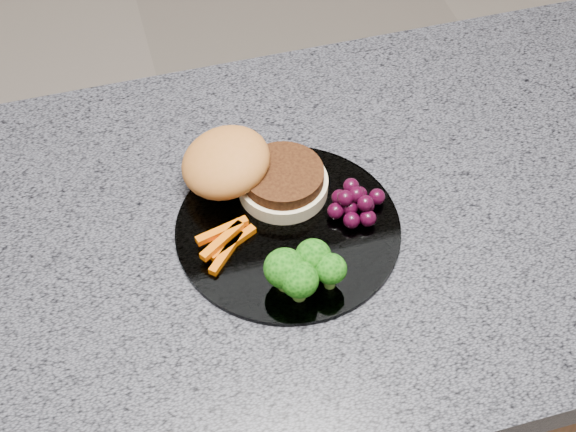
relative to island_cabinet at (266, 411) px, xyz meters
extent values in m
cube|color=brown|center=(0.00, 0.00, 0.00)|extent=(1.20, 0.60, 0.86)
cube|color=#52535D|center=(0.00, 0.00, 0.45)|extent=(1.20, 0.60, 0.04)
cylinder|color=white|center=(0.03, -0.01, 0.47)|extent=(0.26, 0.26, 0.01)
cylinder|color=beige|center=(0.04, 0.05, 0.49)|extent=(0.13, 0.13, 0.02)
cylinder|color=#41210C|center=(0.04, 0.05, 0.50)|extent=(0.11, 0.11, 0.02)
ellipsoid|color=#A55B29|center=(-0.02, 0.08, 0.51)|extent=(0.13, 0.13, 0.06)
cube|color=#D65903|center=(-0.04, -0.01, 0.48)|extent=(0.06, 0.05, 0.01)
cube|color=#D65903|center=(-0.03, -0.02, 0.48)|extent=(0.06, 0.04, 0.01)
cube|color=#D65903|center=(-0.04, -0.03, 0.48)|extent=(0.05, 0.05, 0.01)
cube|color=#D65903|center=(-0.04, 0.00, 0.49)|extent=(0.06, 0.02, 0.01)
cube|color=#D65903|center=(-0.05, -0.02, 0.49)|extent=(0.06, 0.04, 0.01)
cylinder|color=#578932|center=(0.01, -0.09, 0.49)|extent=(0.02, 0.02, 0.02)
ellipsoid|color=#0A3907|center=(0.01, -0.09, 0.51)|extent=(0.05, 0.05, 0.04)
cylinder|color=#578932|center=(0.04, -0.08, 0.49)|extent=(0.01, 0.01, 0.02)
ellipsoid|color=#0A3907|center=(0.04, -0.08, 0.51)|extent=(0.04, 0.04, 0.04)
cylinder|color=#578932|center=(0.02, -0.10, 0.49)|extent=(0.01, 0.01, 0.02)
ellipsoid|color=#0A3907|center=(0.02, -0.10, 0.51)|extent=(0.04, 0.04, 0.04)
cylinder|color=#578932|center=(0.06, -0.10, 0.49)|extent=(0.01, 0.01, 0.02)
ellipsoid|color=#0A3907|center=(0.06, -0.10, 0.51)|extent=(0.04, 0.04, 0.03)
sphere|color=black|center=(0.11, -0.01, 0.49)|extent=(0.02, 0.02, 0.02)
sphere|color=black|center=(0.13, -0.01, 0.49)|extent=(0.02, 0.02, 0.02)
sphere|color=black|center=(0.13, 0.01, 0.49)|extent=(0.02, 0.02, 0.02)
sphere|color=black|center=(0.10, 0.01, 0.49)|extent=(0.02, 0.02, 0.02)
sphere|color=black|center=(0.09, -0.01, 0.49)|extent=(0.02, 0.02, 0.02)
sphere|color=black|center=(0.10, -0.03, 0.49)|extent=(0.02, 0.02, 0.02)
sphere|color=black|center=(0.12, -0.03, 0.49)|extent=(0.02, 0.02, 0.02)
sphere|color=black|center=(0.14, 0.00, 0.49)|extent=(0.02, 0.02, 0.02)
sphere|color=black|center=(0.12, 0.00, 0.50)|extent=(0.02, 0.02, 0.02)
sphere|color=black|center=(0.10, 0.00, 0.50)|extent=(0.02, 0.02, 0.02)
sphere|color=black|center=(0.12, -0.02, 0.50)|extent=(0.02, 0.02, 0.02)
sphere|color=black|center=(0.12, 0.01, 0.50)|extent=(0.02, 0.02, 0.02)
camera|label=1|loc=(-0.12, -0.56, 1.20)|focal=50.00mm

